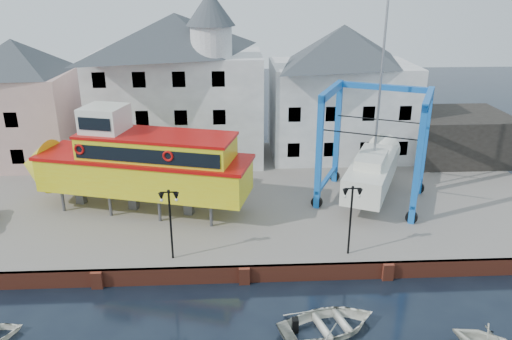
{
  "coord_description": "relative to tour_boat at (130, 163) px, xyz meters",
  "views": [
    {
      "loc": [
        -0.56,
        -23.52,
        15.76
      ],
      "look_at": [
        1.0,
        7.0,
        4.0
      ],
      "focal_mm": 35.0,
      "sensor_mm": 36.0,
      "label": 1
    }
  ],
  "objects": [
    {
      "name": "motorboat_b",
      "position": [
        11.19,
        -12.13,
        -4.34
      ],
      "size": [
        5.59,
        4.65,
        1.0
      ],
      "primitive_type": "imported",
      "rotation": [
        0.0,
        0.0,
        1.85
      ],
      "color": "silver",
      "rests_on": "ground"
    },
    {
      "name": "lamp_post_right",
      "position": [
        13.3,
        -6.7,
        -0.17
      ],
      "size": [
        1.12,
        0.32,
        4.2
      ],
      "color": "black",
      "rests_on": "hardstanding"
    },
    {
      "name": "shed_dark",
      "position": [
        26.3,
        9.1,
        -1.34
      ],
      "size": [
        8.0,
        7.0,
        4.0
      ],
      "primitive_type": "cube",
      "color": "black",
      "rests_on": "hardstanding"
    },
    {
      "name": "tour_boat",
      "position": [
        0.0,
        0.0,
        0.0
      ],
      "size": [
        16.71,
        8.04,
        7.08
      ],
      "rotation": [
        0.0,
        0.0,
        -0.27
      ],
      "color": "#59595E",
      "rests_on": "hardstanding"
    },
    {
      "name": "building_white_main",
      "position": [
        2.43,
        10.49,
        3.0
      ],
      "size": [
        14.0,
        8.3,
        14.0
      ],
      "color": "#BCBCBC",
      "rests_on": "hardstanding"
    },
    {
      "name": "ground",
      "position": [
        7.3,
        -7.9,
        -4.34
      ],
      "size": [
        140.0,
        140.0,
        0.0
      ],
      "primitive_type": "plane",
      "color": "black",
      "rests_on": "ground"
    },
    {
      "name": "travel_lift",
      "position": [
        16.85,
        1.39,
        -0.82
      ],
      "size": [
        8.72,
        10.18,
        15.16
      ],
      "rotation": [
        0.0,
        0.0,
        -0.43
      ],
      "color": "blue",
      "rests_on": "hardstanding"
    },
    {
      "name": "building_white_right",
      "position": [
        16.3,
        11.1,
        2.26
      ],
      "size": [
        12.0,
        8.0,
        11.2
      ],
      "color": "#BCBCBC",
      "rests_on": "hardstanding"
    },
    {
      "name": "hardstanding",
      "position": [
        7.3,
        3.1,
        -3.84
      ],
      "size": [
        44.0,
        22.0,
        1.0
      ],
      "primitive_type": "cube",
      "color": "slate",
      "rests_on": "ground"
    },
    {
      "name": "lamp_post_left",
      "position": [
        3.3,
        -6.7,
        -0.17
      ],
      "size": [
        1.12,
        0.32,
        4.2
      ],
      "color": "black",
      "rests_on": "hardstanding"
    },
    {
      "name": "building_pink",
      "position": [
        -10.7,
        10.1,
        1.81
      ],
      "size": [
        8.0,
        7.0,
        10.3
      ],
      "color": "#C2968F",
      "rests_on": "hardstanding"
    },
    {
      "name": "quay_wall",
      "position": [
        7.3,
        -7.8,
        -3.84
      ],
      "size": [
        44.0,
        0.47,
        1.0
      ],
      "color": "maroon",
      "rests_on": "ground"
    }
  ]
}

